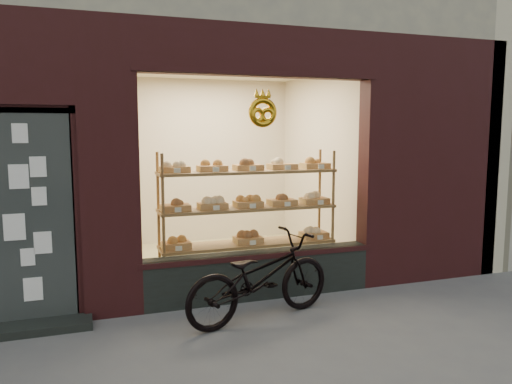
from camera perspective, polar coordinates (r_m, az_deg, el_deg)
name	(u,v)px	position (r m, az deg, el deg)	size (l,w,h in m)	color
display_shelf	(248,217)	(6.17, -0.91, -2.82)	(2.20, 0.45, 1.70)	olive
bicycle	(260,277)	(5.21, 0.46, -9.73)	(0.60, 1.71, 0.90)	black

